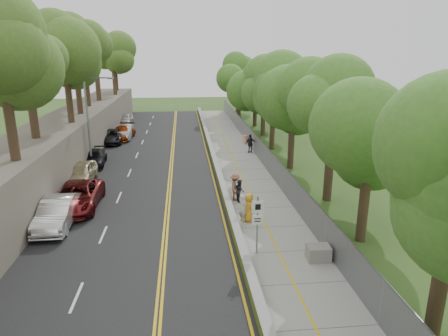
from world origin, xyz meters
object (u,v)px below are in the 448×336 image
at_px(streetlight, 90,116).
at_px(construction_barrel, 245,139).
at_px(car_1, 57,213).
at_px(painter_0, 249,207).
at_px(person_far, 250,144).
at_px(signpost, 258,219).
at_px(car_2, 77,196).
at_px(concrete_block, 318,253).

xyz_separation_m(streetlight, construction_barrel, (14.76, 8.12, -4.13)).
xyz_separation_m(car_1, painter_0, (11.33, -0.48, 0.07)).
relative_size(streetlight, painter_0, 4.51).
bearing_deg(car_1, painter_0, -3.63).
height_order(streetlight, construction_barrel, streetlight).
xyz_separation_m(car_1, person_far, (14.23, 16.35, 0.12)).
relative_size(streetlight, signpost, 2.58).
distance_m(streetlight, car_1, 13.08).
bearing_deg(car_2, concrete_block, -31.90).
distance_m(construction_barrel, car_2, 22.61).
height_order(car_2, painter_0, painter_0).
bearing_deg(concrete_block, car_2, 148.55).
relative_size(car_1, person_far, 2.67).
bearing_deg(streetlight, concrete_block, -51.31).
xyz_separation_m(streetlight, signpost, (11.51, -17.02, -2.68)).
distance_m(signpost, person_far, 21.11).
height_order(signpost, construction_barrel, signpost).
bearing_deg(construction_barrel, streetlight, -151.19).
bearing_deg(streetlight, signpost, -55.92).
height_order(construction_barrel, painter_0, painter_0).
bearing_deg(car_1, construction_barrel, 54.02).
relative_size(construction_barrel, person_far, 0.48).
distance_m(concrete_block, painter_0, 5.68).
relative_size(concrete_block, person_far, 0.59).
relative_size(car_2, painter_0, 3.31).
height_order(signpost, concrete_block, signpost).
xyz_separation_m(signpost, concrete_block, (2.90, -0.98, -1.54)).
bearing_deg(car_2, car_1, -100.25).
relative_size(painter_0, person_far, 0.94).
xyz_separation_m(construction_barrel, person_far, (-0.10, -4.29, 0.49)).
height_order(car_1, car_2, car_1).
relative_size(signpost, car_1, 0.62).
distance_m(car_2, painter_0, 11.33).
bearing_deg(streetlight, painter_0, -47.87).
xyz_separation_m(signpost, car_1, (-11.08, 4.50, -1.09)).
height_order(streetlight, car_1, streetlight).
height_order(construction_barrel, car_1, car_1).
height_order(concrete_block, painter_0, painter_0).
bearing_deg(streetlight, car_1, -88.03).
xyz_separation_m(signpost, painter_0, (0.25, 4.02, -1.03)).
bearing_deg(painter_0, person_far, 10.21).
bearing_deg(painter_0, construction_barrel, 11.91).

